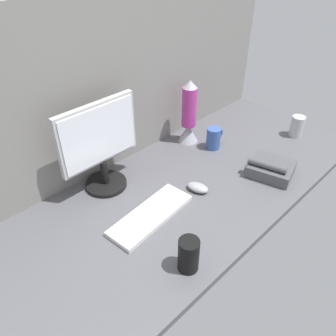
{
  "coord_description": "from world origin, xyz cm",
  "views": [
    {
      "loc": [
        -88.53,
        -76.45,
        95.16
      ],
      "look_at": [
        -10.8,
        0.0,
        14.0
      ],
      "focal_mm": 36.01,
      "sensor_mm": 36.0,
      "label": 1
    }
  ],
  "objects": [
    {
      "name": "mug_ceramic_blue",
      "position": [
        30.46,
        10.78,
        5.64
      ],
      "size": [
        10.86,
        7.09,
        11.21
      ],
      "color": "#38569E",
      "rests_on": "ground_plane"
    },
    {
      "name": "monitor",
      "position": [
        -26.99,
        25.1,
        21.15
      ],
      "size": [
        35.91,
        18.0,
        39.2
      ],
      "color": "black",
      "rests_on": "ground_plane"
    },
    {
      "name": "mouse",
      "position": [
        -0.98,
        -6.34,
        1.7
      ],
      "size": [
        7.91,
        10.73,
        3.4
      ],
      "primitive_type": "ellipsoid",
      "rotation": [
        0.0,
        0.0,
        0.26
      ],
      "color": "#99999E",
      "rests_on": "ground_plane"
    },
    {
      "name": "ground_plane",
      "position": [
        0.0,
        0.0,
        -1.5
      ],
      "size": [
        180.0,
        80.0,
        3.0
      ],
      "primitive_type": "cube",
      "color": "#515156"
    },
    {
      "name": "mug_black_travel",
      "position": [
        -33.46,
        -30.43,
        6.45
      ],
      "size": [
        7.11,
        7.11,
        12.9
      ],
      "color": "black",
      "rests_on": "ground_plane"
    },
    {
      "name": "lava_lamp",
      "position": [
        26.3,
        24.42,
        14.03
      ],
      "size": [
        10.22,
        10.22,
        33.45
      ],
      "color": "#A5A5AD",
      "rests_on": "ground_plane"
    },
    {
      "name": "desk_phone",
      "position": [
        31.54,
        -22.01,
        3.19
      ],
      "size": [
        21.55,
        22.92,
        8.8
      ],
      "color": "#4C4C51",
      "rests_on": "ground_plane"
    },
    {
      "name": "cubicle_wall_back",
      "position": [
        0.0,
        37.5,
        37.79
      ],
      "size": [
        180.0,
        5.0,
        75.58
      ],
      "color": "gray",
      "rests_on": "ground_plane"
    },
    {
      "name": "mug_steel",
      "position": [
        71.4,
        -13.03,
        5.68
      ],
      "size": [
        6.97,
        6.97,
        11.37
      ],
      "color": "#B2B2B7",
      "rests_on": "ground_plane"
    },
    {
      "name": "keyboard",
      "position": [
        -26.26,
        -3.87,
        1.0
      ],
      "size": [
        38.09,
        16.53,
        2.0
      ],
      "primitive_type": "cube",
      "rotation": [
        0.0,
        0.0,
        0.1
      ],
      "color": "silver",
      "rests_on": "ground_plane"
    }
  ]
}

